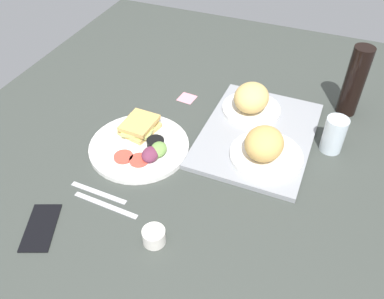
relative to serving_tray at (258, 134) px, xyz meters
The scene contains 12 objects.
ground_plane 23.81cm from the serving_tray, 49.75° to the right, with size 190.00×150.00×3.00cm, color #383D38.
serving_tray is the anchor object (origin of this frame).
bread_plate_near 11.89cm from the serving_tray, 151.33° to the right, with size 19.01×19.01×10.17cm.
bread_plate_far 12.39cm from the serving_tray, 22.54° to the left, with size 21.01×21.01×10.02cm.
plate_with_salad 36.10cm from the serving_tray, 59.79° to the right, with size 29.94×29.94×5.40cm.
drinking_glass 22.45cm from the serving_tray, 96.45° to the left, with size 6.42×6.42×11.29cm, color silver.
soda_bottle 35.43cm from the serving_tray, 134.39° to the left, with size 6.40×6.40×23.73cm, color black.
espresso_cup 48.77cm from the serving_tray, 15.37° to the right, with size 5.60×5.60×4.00cm, color silver.
fork 51.34cm from the serving_tray, 40.88° to the right, with size 17.00×1.40×0.50cm, color #B7B7BC.
knife 51.23cm from the serving_tray, 35.29° to the right, with size 19.00×1.40×0.50cm, color #B7B7BC.
cell_phone 67.66cm from the serving_tray, 37.09° to the right, with size 14.40×7.20×0.80cm, color black.
sticky_note 30.30cm from the serving_tray, 110.96° to the right, with size 5.60×5.60×0.12cm, color pink.
Camera 1 is at (80.24, 34.38, 81.20)cm, focal length 37.32 mm.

